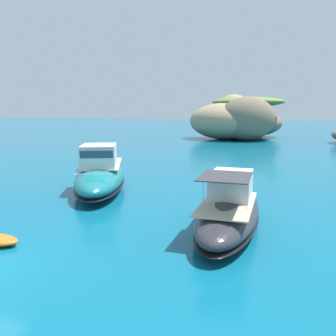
{
  "coord_description": "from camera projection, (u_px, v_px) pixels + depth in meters",
  "views": [
    {
      "loc": [
        10.49,
        -7.62,
        5.64
      ],
      "look_at": [
        1.43,
        14.64,
        1.55
      ],
      "focal_mm": 36.18,
      "sensor_mm": 36.0,
      "label": 1
    }
  ],
  "objects": [
    {
      "name": "motorboat_teal",
      "position": [
        100.0,
        174.0,
        24.4
      ],
      "size": [
        8.2,
        11.46,
        3.29
      ],
      "color": "#19727A",
      "rests_on": "ground"
    },
    {
      "name": "motorboat_charcoal",
      "position": [
        229.0,
        210.0,
        16.3
      ],
      "size": [
        3.41,
        9.37,
        2.88
      ],
      "color": "#2D2D33",
      "rests_on": "ground"
    },
    {
      "name": "islet_large",
      "position": [
        238.0,
        119.0,
        69.22
      ],
      "size": [
        22.39,
        27.1,
        8.85
      ],
      "color": "#756651",
      "rests_on": "ground"
    }
  ]
}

